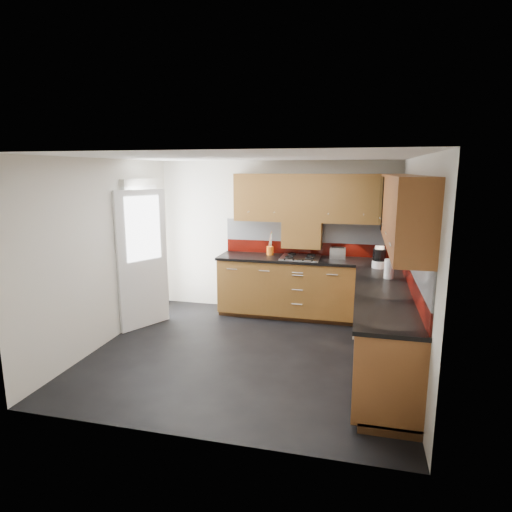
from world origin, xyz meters
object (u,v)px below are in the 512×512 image
(food_processor, at_px, (379,258))
(toaster, at_px, (338,253))
(utensil_pot, at_px, (270,249))
(gas_hob, at_px, (300,257))

(food_processor, bearing_deg, toaster, 137.40)
(utensil_pot, height_order, food_processor, utensil_pot)
(gas_hob, bearing_deg, food_processor, -19.39)
(gas_hob, distance_m, food_processor, 1.20)
(gas_hob, distance_m, toaster, 0.57)
(gas_hob, distance_m, utensil_pot, 0.53)
(utensil_pot, xyz_separation_m, toaster, (1.05, -0.01, -0.01))
(utensil_pot, bearing_deg, toaster, -0.74)
(gas_hob, height_order, utensil_pot, utensil_pot)
(gas_hob, relative_size, food_processor, 1.92)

